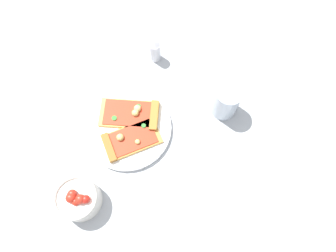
% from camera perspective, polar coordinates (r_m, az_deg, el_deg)
% --- Properties ---
extents(ground_plane, '(2.40, 2.40, 0.00)m').
position_cam_1_polar(ground_plane, '(0.85, -5.19, 0.99)').
color(ground_plane, '#B2B7BC').
rests_on(ground_plane, ground).
extents(plate, '(0.24, 0.24, 0.01)m').
position_cam_1_polar(plate, '(0.84, -7.46, -0.39)').
color(plate, white).
rests_on(plate, ground_plane).
extents(pizza_slice_near, '(0.18, 0.13, 0.03)m').
position_cam_1_polar(pizza_slice_near, '(0.83, -6.35, 2.11)').
color(pizza_slice_near, '#E5B256').
rests_on(pizza_slice_near, plate).
extents(pizza_slice_far, '(0.16, 0.16, 0.03)m').
position_cam_1_polar(pizza_slice_far, '(0.81, -7.43, -2.64)').
color(pizza_slice_far, gold).
rests_on(pizza_slice_far, plate).
extents(salad_bowl, '(0.10, 0.10, 0.08)m').
position_cam_1_polar(salad_bowl, '(0.79, -16.26, -12.81)').
color(salad_bowl, white).
rests_on(salad_bowl, ground_plane).
extents(soda_glass, '(0.07, 0.07, 0.11)m').
position_cam_1_polar(soda_glass, '(0.83, 10.61, 4.41)').
color(soda_glass, silver).
rests_on(soda_glass, ground_plane).
extents(paper_napkin, '(0.13, 0.14, 0.00)m').
position_cam_1_polar(paper_napkin, '(0.83, 14.64, -7.16)').
color(paper_napkin, white).
rests_on(paper_napkin, ground_plane).
extents(pepper_shaker, '(0.03, 0.03, 0.08)m').
position_cam_1_polar(pepper_shaker, '(0.90, -2.40, 13.77)').
color(pepper_shaker, silver).
rests_on(pepper_shaker, ground_plane).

